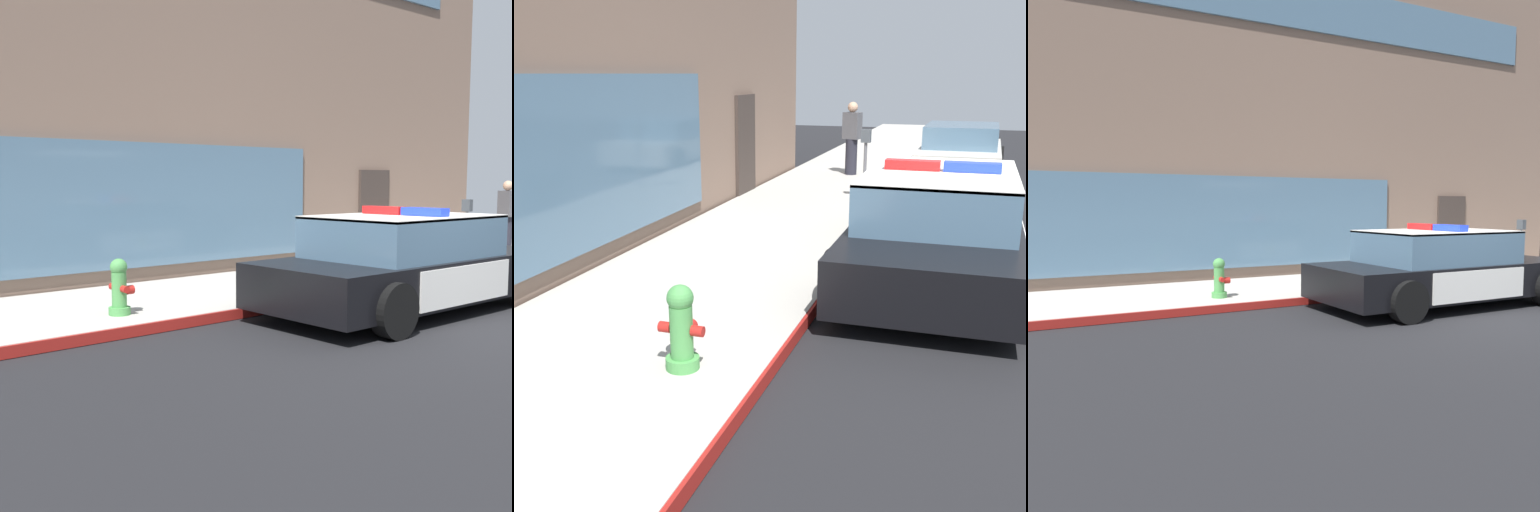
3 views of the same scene
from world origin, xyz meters
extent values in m
plane|color=black|center=(0.00, 0.00, 0.00)|extent=(48.00, 48.00, 0.00)
cube|color=#B2ADA3|center=(0.00, 3.43, 0.07)|extent=(48.00, 2.93, 0.15)
cube|color=maroon|center=(0.00, 1.95, 0.08)|extent=(28.80, 0.04, 0.14)
cube|color=#7A6051|center=(-1.15, 8.96, 4.53)|extent=(19.31, 8.03, 9.07)
cube|color=slate|center=(-3.47, 4.92, 1.45)|extent=(11.59, 0.08, 2.10)
cube|color=#382D28|center=(4.65, 4.92, 1.05)|extent=(1.00, 0.08, 2.10)
cube|color=black|center=(0.49, 0.82, 0.50)|extent=(4.91, 1.93, 0.60)
cube|color=silver|center=(2.06, 0.83, 0.67)|extent=(1.67, 1.88, 0.05)
cube|color=silver|center=(-1.23, 0.82, 0.67)|extent=(1.38, 1.88, 0.05)
cube|color=silver|center=(0.39, 1.80, 0.50)|extent=(2.06, 0.03, 0.51)
cube|color=silver|center=(0.39, -0.15, 0.50)|extent=(2.06, 0.03, 0.51)
cube|color=yellow|center=(0.39, 1.81, 0.50)|extent=(0.22, 0.01, 0.26)
cube|color=slate|center=(0.29, 0.82, 1.07)|extent=(2.56, 1.73, 0.60)
cube|color=silver|center=(0.29, 0.82, 1.36)|extent=(2.56, 1.73, 0.04)
cube|color=red|center=(0.29, 1.17, 1.44)|extent=(0.20, 0.65, 0.11)
cube|color=blue|center=(0.29, 0.48, 1.44)|extent=(0.20, 0.65, 0.11)
cylinder|color=black|center=(2.11, 1.79, 0.34)|extent=(0.68, 0.22, 0.68)
cylinder|color=black|center=(-1.13, 1.78, 0.34)|extent=(0.68, 0.22, 0.68)
cylinder|color=black|center=(-1.13, -0.14, 0.34)|extent=(0.68, 0.22, 0.68)
cylinder|color=#4C994C|center=(-3.22, 2.61, 0.20)|extent=(0.28, 0.28, 0.10)
cylinder|color=#4C994C|center=(-3.22, 2.61, 0.47)|extent=(0.19, 0.19, 0.45)
sphere|color=#4C994C|center=(-3.22, 2.61, 0.77)|extent=(0.22, 0.22, 0.22)
cylinder|color=#B21E19|center=(-3.22, 2.61, 0.84)|extent=(0.06, 0.06, 0.05)
cylinder|color=#B21E19|center=(-3.22, 2.47, 0.50)|extent=(0.09, 0.10, 0.09)
cylinder|color=#B21E19|center=(-3.22, 2.76, 0.50)|extent=(0.09, 0.10, 0.09)
cylinder|color=#B21E19|center=(-3.07, 2.61, 0.46)|extent=(0.10, 0.12, 0.12)
cylinder|color=#23232D|center=(7.68, 3.32, 0.57)|extent=(0.28, 0.28, 0.85)
cube|color=#4C4C51|center=(7.68, 3.32, 1.31)|extent=(0.37, 0.46, 0.62)
sphere|color=tan|center=(7.68, 3.32, 1.74)|extent=(0.24, 0.24, 0.24)
cylinder|color=slate|center=(4.54, 2.45, 0.70)|extent=(0.06, 0.06, 1.10)
cube|color=#474C51|center=(4.54, 2.45, 1.37)|extent=(0.12, 0.18, 0.24)
camera|label=1|loc=(-7.47, -4.97, 1.86)|focal=47.38mm
camera|label=2|loc=(-7.60, 0.44, 2.50)|focal=44.86mm
camera|label=3|loc=(-6.54, -6.53, 1.82)|focal=37.47mm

